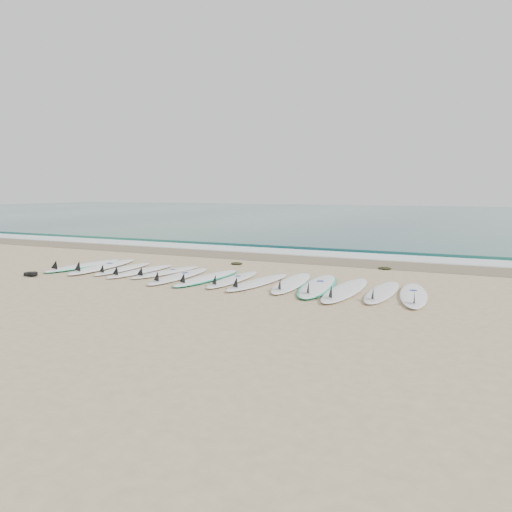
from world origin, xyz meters
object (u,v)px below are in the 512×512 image
at_px(surfboard_7, 232,279).
at_px(surfboard_0, 83,266).
at_px(surfboard_13, 413,295).
at_px(leash_coil, 31,274).

bearing_deg(surfboard_7, surfboard_0, 176.79).
bearing_deg(surfboard_7, surfboard_13, -1.54).
height_order(surfboard_0, leash_coil, surfboard_0).
relative_size(surfboard_7, leash_coil, 5.26).
distance_m(surfboard_7, surfboard_13, 4.00).
bearing_deg(leash_coil, surfboard_13, 9.06).
bearing_deg(surfboard_13, surfboard_7, 171.16).
height_order(surfboard_13, leash_coil, surfboard_13).
height_order(surfboard_7, leash_coil, surfboard_7).
distance_m(surfboard_0, surfboard_7, 4.67).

